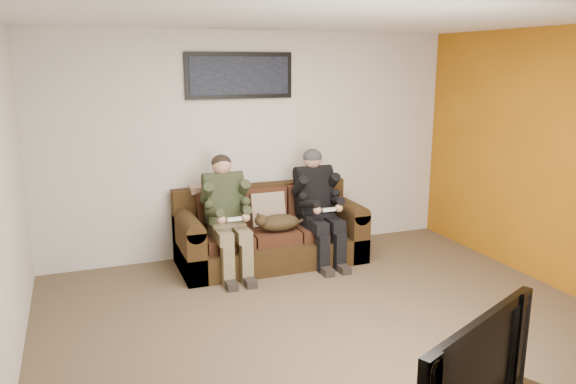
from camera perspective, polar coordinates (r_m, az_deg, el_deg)
name	(u,v)px	position (r m, az deg, el deg)	size (l,w,h in m)	color
floor	(335,328)	(5.02, 4.77, -13.60)	(5.00, 5.00, 0.00)	brown
ceiling	(341,15)	(4.50, 5.43, 17.46)	(5.00, 5.00, 0.00)	silver
wall_back	(254,144)	(6.65, -3.43, 4.84)	(5.00, 5.00, 0.00)	beige
wall_front	(556,279)	(2.83, 25.60, -7.97)	(5.00, 5.00, 0.00)	beige
wall_right	(570,162)	(6.10, 26.75, 2.70)	(4.50, 4.50, 0.00)	beige
accent_wall_right	(569,163)	(6.09, 26.69, 2.69)	(4.50, 4.50, 0.00)	#A86210
sofa	(269,234)	(6.48, -1.98, -4.24)	(2.08, 0.90, 0.85)	#31210E
throw_pillow	(267,209)	(6.44, -2.11, -1.73)	(0.40, 0.11, 0.38)	#9C8366
throw_blanket	(208,188)	(6.42, -8.10, 0.37)	(0.43, 0.21, 0.08)	#C3AB8F
person_left	(227,209)	(6.07, -6.26, -1.72)	(0.51, 0.87, 1.27)	#786A4B
person_right	(318,200)	(6.41, 3.03, -0.82)	(0.51, 0.86, 1.28)	black
cat	(277,222)	(6.22, -1.08, -3.11)	(0.66, 0.26, 0.24)	#46341B
framed_poster	(240,76)	(6.50, -4.95, 11.70)	(1.25, 0.05, 0.52)	black
television	(457,369)	(3.09, 16.84, -16.79)	(1.08, 0.14, 0.62)	black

